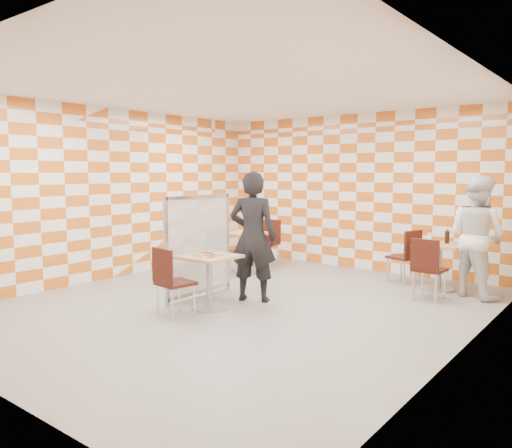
{
  "coord_description": "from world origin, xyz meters",
  "views": [
    {
      "loc": [
        4.44,
        -5.36,
        1.89
      ],
      "look_at": [
        0.1,
        0.2,
        1.15
      ],
      "focal_mm": 35.0,
      "sensor_mm": 36.0,
      "label": 1
    }
  ],
  "objects_px": {
    "main_table": "(209,273)",
    "chair_empty_near": "(220,248)",
    "chair_second_side": "(408,253)",
    "partition": "(199,245)",
    "man_white": "(477,236)",
    "empty_table": "(246,245)",
    "chair_second_front": "(427,264)",
    "second_table": "(439,259)",
    "chair_empty_far": "(269,239)",
    "sport_bottle": "(430,237)",
    "soda_bottle": "(447,237)",
    "man_dark": "(253,237)",
    "chair_main_front": "(170,277)"
  },
  "relations": [
    {
      "from": "partition",
      "to": "man_white",
      "type": "height_order",
      "value": "man_white"
    },
    {
      "from": "main_table",
      "to": "sport_bottle",
      "type": "relative_size",
      "value": 3.75
    },
    {
      "from": "main_table",
      "to": "second_table",
      "type": "xyz_separation_m",
      "value": [
        2.14,
        3.08,
        0.0
      ]
    },
    {
      "from": "empty_table",
      "to": "chair_main_front",
      "type": "relative_size",
      "value": 0.81
    },
    {
      "from": "chair_main_front",
      "to": "empty_table",
      "type": "bearing_deg",
      "value": 111.21
    },
    {
      "from": "man_dark",
      "to": "sport_bottle",
      "type": "xyz_separation_m",
      "value": [
        1.76,
        2.4,
        -0.11
      ]
    },
    {
      "from": "main_table",
      "to": "chair_empty_near",
      "type": "distance_m",
      "value": 2.02
    },
    {
      "from": "partition",
      "to": "chair_second_side",
      "type": "bearing_deg",
      "value": 51.66
    },
    {
      "from": "sport_bottle",
      "to": "empty_table",
      "type": "bearing_deg",
      "value": -166.01
    },
    {
      "from": "man_white",
      "to": "chair_main_front",
      "type": "bearing_deg",
      "value": 76.89
    },
    {
      "from": "empty_table",
      "to": "chair_second_front",
      "type": "xyz_separation_m",
      "value": [
        3.46,
        -0.05,
        0.04
      ]
    },
    {
      "from": "empty_table",
      "to": "partition",
      "type": "relative_size",
      "value": 0.48
    },
    {
      "from": "empty_table",
      "to": "soda_bottle",
      "type": "bearing_deg",
      "value": 13.88
    },
    {
      "from": "man_dark",
      "to": "main_table",
      "type": "bearing_deg",
      "value": 52.32
    },
    {
      "from": "partition",
      "to": "chair_main_front",
      "type": "bearing_deg",
      "value": -64.54
    },
    {
      "from": "chair_second_side",
      "to": "partition",
      "type": "bearing_deg",
      "value": -128.34
    },
    {
      "from": "sport_bottle",
      "to": "second_table",
      "type": "bearing_deg",
      "value": -15.13
    },
    {
      "from": "empty_table",
      "to": "second_table",
      "type": "bearing_deg",
      "value": 12.47
    },
    {
      "from": "chair_empty_near",
      "to": "man_white",
      "type": "bearing_deg",
      "value": 19.6
    },
    {
      "from": "man_dark",
      "to": "sport_bottle",
      "type": "bearing_deg",
      "value": -148.8
    },
    {
      "from": "empty_table",
      "to": "soda_bottle",
      "type": "distance_m",
      "value": 3.57
    },
    {
      "from": "chair_second_front",
      "to": "chair_empty_far",
      "type": "distance_m",
      "value": 3.58
    },
    {
      "from": "sport_bottle",
      "to": "soda_bottle",
      "type": "bearing_deg",
      "value": 12.5
    },
    {
      "from": "chair_second_side",
      "to": "chair_empty_near",
      "type": "xyz_separation_m",
      "value": [
        -2.83,
        -1.54,
        0.0
      ]
    },
    {
      "from": "partition",
      "to": "man_dark",
      "type": "distance_m",
      "value": 0.86
    },
    {
      "from": "main_table",
      "to": "partition",
      "type": "xyz_separation_m",
      "value": [
        -0.58,
        0.39,
        0.28
      ]
    },
    {
      "from": "second_table",
      "to": "chair_empty_far",
      "type": "distance_m",
      "value": 3.4
    },
    {
      "from": "chair_second_front",
      "to": "man_dark",
      "type": "relative_size",
      "value": 0.49
    },
    {
      "from": "main_table",
      "to": "man_dark",
      "type": "xyz_separation_m",
      "value": [
        0.2,
        0.72,
        0.44
      ]
    },
    {
      "from": "chair_empty_near",
      "to": "man_dark",
      "type": "xyz_separation_m",
      "value": [
        1.43,
        -0.88,
        0.41
      ]
    },
    {
      "from": "chair_second_front",
      "to": "partition",
      "type": "xyz_separation_m",
      "value": [
        -2.8,
        -1.88,
        0.25
      ]
    },
    {
      "from": "empty_table",
      "to": "chair_main_front",
      "type": "bearing_deg",
      "value": -68.79
    },
    {
      "from": "empty_table",
      "to": "main_table",
      "type": "bearing_deg",
      "value": -61.99
    },
    {
      "from": "main_table",
      "to": "man_white",
      "type": "xyz_separation_m",
      "value": [
        2.7,
        3.0,
        0.41
      ]
    },
    {
      "from": "second_table",
      "to": "chair_empty_far",
      "type": "height_order",
      "value": "chair_empty_far"
    },
    {
      "from": "empty_table",
      "to": "chair_empty_far",
      "type": "height_order",
      "value": "chair_empty_far"
    },
    {
      "from": "chair_empty_near",
      "to": "man_white",
      "type": "xyz_separation_m",
      "value": [
        3.94,
        1.4,
        0.38
      ]
    },
    {
      "from": "chair_empty_far",
      "to": "partition",
      "type": "relative_size",
      "value": 0.6
    },
    {
      "from": "man_dark",
      "to": "man_white",
      "type": "height_order",
      "value": "man_dark"
    },
    {
      "from": "chair_second_side",
      "to": "chair_empty_near",
      "type": "relative_size",
      "value": 1.0
    },
    {
      "from": "empty_table",
      "to": "man_dark",
      "type": "distance_m",
      "value": 2.2
    },
    {
      "from": "chair_main_front",
      "to": "sport_bottle",
      "type": "height_order",
      "value": "sport_bottle"
    },
    {
      "from": "main_table",
      "to": "second_table",
      "type": "relative_size",
      "value": 1.0
    },
    {
      "from": "chair_main_front",
      "to": "man_white",
      "type": "distance_m",
      "value": 4.61
    },
    {
      "from": "chair_empty_far",
      "to": "sport_bottle",
      "type": "height_order",
      "value": "sport_bottle"
    },
    {
      "from": "chair_main_front",
      "to": "sport_bottle",
      "type": "relative_size",
      "value": 4.62
    },
    {
      "from": "main_table",
      "to": "chair_second_side",
      "type": "relative_size",
      "value": 0.81
    },
    {
      "from": "main_table",
      "to": "chair_second_side",
      "type": "distance_m",
      "value": 3.52
    },
    {
      "from": "chair_empty_far",
      "to": "main_table",
      "type": "bearing_deg",
      "value": -67.71
    },
    {
      "from": "soda_bottle",
      "to": "main_table",
      "type": "bearing_deg",
      "value": -124.79
    }
  ]
}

